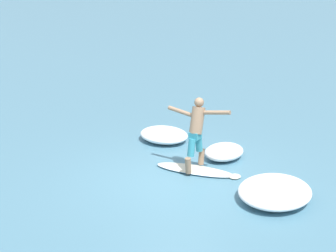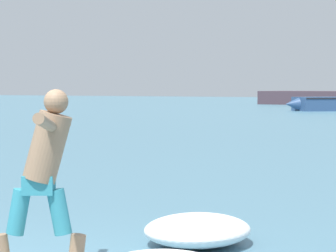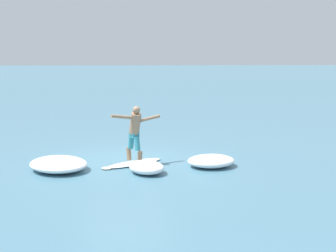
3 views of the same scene
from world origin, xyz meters
name	(u,v)px [view 3 (image 3 of 3)]	position (x,y,z in m)	size (l,w,h in m)	color
ground_plane	(126,159)	(0.00, 0.00, 0.00)	(200.00, 200.00, 0.00)	teal
surfboard	(133,163)	(0.60, 0.21, 0.03)	(1.51, 1.82, 0.19)	beige
surfer	(135,130)	(0.63, 0.27, 0.98)	(0.90, 1.35, 1.58)	#917055
wave_foam_at_tail	(58,164)	(1.14, -1.76, 0.17)	(2.21, 2.17, 0.34)	white
wave_foam_at_nose	(147,167)	(1.60, 0.56, 0.16)	(1.34, 1.24, 0.32)	white
wave_foam_beside	(211,161)	(1.01, 2.33, 0.16)	(1.38, 1.53, 0.31)	white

